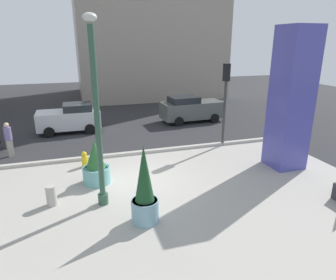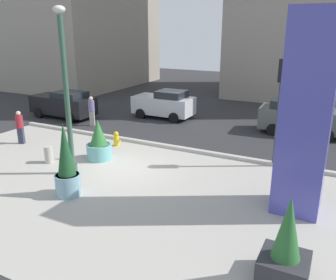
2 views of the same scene
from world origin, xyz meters
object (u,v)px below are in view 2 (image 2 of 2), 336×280
(potted_plant_near_right, at_px, (99,143))
(concrete_bollard, at_px, (49,155))
(traffic_light_far_side, at_px, (280,96))
(fire_hydrant, at_px, (116,139))
(art_pillar_blue, at_px, (306,116))
(potted_plant_curbside, at_px, (286,250))
(car_passing_lane, at_px, (300,117))
(pedestrian_crossing, at_px, (20,126))
(potted_plant_mid_plaza, at_px, (67,166))
(car_intersection, at_px, (164,104))
(car_curb_west, at_px, (64,104))
(lamp_post, at_px, (67,97))
(pedestrian_by_curb, at_px, (92,109))

(potted_plant_near_right, xyz_separation_m, concrete_bollard, (-1.68, -1.36, -0.37))
(traffic_light_far_side, bearing_deg, fire_hydrant, -173.53)
(art_pillar_blue, distance_m, potted_plant_curbside, 4.38)
(car_passing_lane, bearing_deg, fire_hydrant, -140.70)
(art_pillar_blue, relative_size, pedestrian_crossing, 3.68)
(fire_hydrant, relative_size, traffic_light_far_side, 0.17)
(fire_hydrant, bearing_deg, potted_plant_mid_plaza, -72.53)
(traffic_light_far_side, xyz_separation_m, car_intersection, (-8.07, 5.36, -2.11))
(car_curb_west, xyz_separation_m, pedestrian_crossing, (1.90, -5.14, 0.05))
(concrete_bollard, bearing_deg, lamp_post, -14.28)
(lamp_post, xyz_separation_m, car_intersection, (-1.04, 9.89, -2.21))
(lamp_post, distance_m, potted_plant_curbside, 9.36)
(traffic_light_far_side, bearing_deg, concrete_bollard, -155.07)
(car_passing_lane, xyz_separation_m, car_intersection, (-8.33, -0.14, -0.03))
(car_passing_lane, distance_m, car_intersection, 8.33)
(art_pillar_blue, height_order, fire_hydrant, art_pillar_blue)
(fire_hydrant, distance_m, car_curb_west, 7.19)
(car_intersection, height_order, pedestrian_crossing, car_intersection)
(concrete_bollard, relative_size, car_curb_west, 0.17)
(potted_plant_mid_plaza, bearing_deg, potted_plant_curbside, -8.39)
(pedestrian_by_curb, bearing_deg, car_curb_west, 165.62)
(car_intersection, bearing_deg, pedestrian_by_curb, -128.60)
(car_passing_lane, height_order, car_curb_west, car_passing_lane)
(car_intersection, bearing_deg, art_pillar_blue, -43.04)
(concrete_bollard, bearing_deg, traffic_light_far_side, 24.93)
(concrete_bollard, bearing_deg, pedestrian_crossing, 157.36)
(concrete_bollard, height_order, pedestrian_crossing, pedestrian_crossing)
(potted_plant_curbside, xyz_separation_m, concrete_bollard, (-10.42, 3.10, -0.44))
(art_pillar_blue, relative_size, potted_plant_near_right, 3.45)
(car_curb_west, bearing_deg, fire_hydrant, -26.98)
(traffic_light_far_side, bearing_deg, potted_plant_near_right, -159.06)
(potted_plant_near_right, relative_size, traffic_light_far_side, 0.40)
(potted_plant_mid_plaza, height_order, pedestrian_crossing, potted_plant_mid_plaza)
(potted_plant_near_right, xyz_separation_m, potted_plant_mid_plaza, (1.25, -3.36, 0.35))
(potted_plant_mid_plaza, xyz_separation_m, fire_hydrant, (-1.64, 5.22, -0.72))
(car_intersection, bearing_deg, car_curb_west, -153.05)
(concrete_bollard, distance_m, car_curb_west, 8.27)
(lamp_post, relative_size, traffic_light_far_side, 1.43)
(art_pillar_blue, bearing_deg, potted_plant_near_right, 174.99)
(lamp_post, height_order, concrete_bollard, lamp_post)
(lamp_post, distance_m, car_curb_west, 10.00)
(concrete_bollard, bearing_deg, potted_plant_near_right, 39.09)
(potted_plant_mid_plaza, xyz_separation_m, concrete_bollard, (-2.93, 2.00, -0.72))
(fire_hydrant, xyz_separation_m, pedestrian_crossing, (-4.49, -1.89, 0.57))
(potted_plant_curbside, relative_size, potted_plant_mid_plaza, 0.82)
(pedestrian_crossing, bearing_deg, traffic_light_far_side, 12.88)
(traffic_light_far_side, height_order, car_passing_lane, traffic_light_far_side)
(potted_plant_near_right, bearing_deg, art_pillar_blue, -5.01)
(potted_plant_curbside, distance_m, car_passing_lane, 12.76)
(concrete_bollard, xyz_separation_m, pedestrian_by_curb, (-2.24, 5.75, 0.61))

